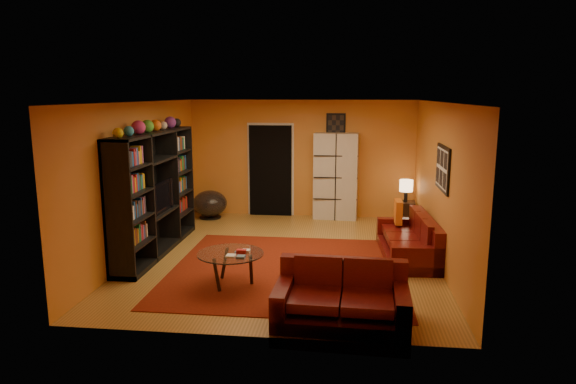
# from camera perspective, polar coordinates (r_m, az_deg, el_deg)

# --- Properties ---
(floor) EXTENTS (6.00, 6.00, 0.00)m
(floor) POSITION_cam_1_polar(r_m,az_deg,el_deg) (8.86, -0.24, -7.10)
(floor) COLOR olive
(floor) RESTS_ON ground
(ceiling) EXTENTS (6.00, 6.00, 0.00)m
(ceiling) POSITION_cam_1_polar(r_m,az_deg,el_deg) (8.42, -0.25, 9.97)
(ceiling) COLOR white
(ceiling) RESTS_ON wall_back
(wall_back) EXTENTS (6.00, 0.00, 6.00)m
(wall_back) POSITION_cam_1_polar(r_m,az_deg,el_deg) (11.50, 1.53, 3.72)
(wall_back) COLOR #C9762C
(wall_back) RESTS_ON floor
(wall_front) EXTENTS (6.00, 0.00, 6.00)m
(wall_front) POSITION_cam_1_polar(r_m,az_deg,el_deg) (5.64, -3.86, -3.88)
(wall_front) COLOR #C9762C
(wall_front) RESTS_ON floor
(wall_left) EXTENTS (0.00, 6.00, 6.00)m
(wall_left) POSITION_cam_1_polar(r_m,az_deg,el_deg) (9.18, -15.94, 1.48)
(wall_left) COLOR #C9762C
(wall_left) RESTS_ON floor
(wall_right) EXTENTS (0.00, 6.00, 6.00)m
(wall_right) POSITION_cam_1_polar(r_m,az_deg,el_deg) (8.62, 16.50, 0.85)
(wall_right) COLOR #C9762C
(wall_right) RESTS_ON floor
(rug) EXTENTS (3.60, 3.60, 0.01)m
(rug) POSITION_cam_1_polar(r_m,az_deg,el_deg) (8.18, -0.12, -8.59)
(rug) COLOR #5A150A
(rug) RESTS_ON floor
(doorway) EXTENTS (0.95, 0.10, 2.04)m
(doorway) POSITION_cam_1_polar(r_m,az_deg,el_deg) (11.58, -1.95, 2.37)
(doorway) COLOR black
(doorway) RESTS_ON floor
(wall_art_right) EXTENTS (0.03, 1.00, 0.70)m
(wall_art_right) POSITION_cam_1_polar(r_m,az_deg,el_deg) (8.28, 16.83, 2.54)
(wall_art_right) COLOR black
(wall_art_right) RESTS_ON wall_right
(wall_art_back) EXTENTS (0.42, 0.03, 0.52)m
(wall_art_back) POSITION_cam_1_polar(r_m,az_deg,el_deg) (11.37, 5.34, 7.40)
(wall_art_back) COLOR black
(wall_art_back) RESTS_ON wall_back
(entertainment_unit) EXTENTS (0.45, 3.00, 2.10)m
(entertainment_unit) POSITION_cam_1_polar(r_m,az_deg,el_deg) (9.14, -14.56, -0.09)
(entertainment_unit) COLOR black
(entertainment_unit) RESTS_ON floor
(tv) EXTENTS (0.93, 0.12, 0.53)m
(tv) POSITION_cam_1_polar(r_m,az_deg,el_deg) (9.10, -14.32, -0.52)
(tv) COLOR black
(tv) RESTS_ON entertainment_unit
(sofa) EXTENTS (0.92, 2.03, 0.85)m
(sofa) POSITION_cam_1_polar(r_m,az_deg,el_deg) (8.94, 13.64, -5.30)
(sofa) COLOR #4B0A0A
(sofa) RESTS_ON rug
(loveseat) EXTENTS (1.64, 1.02, 0.85)m
(loveseat) POSITION_cam_1_polar(r_m,az_deg,el_deg) (6.44, 5.99, -11.57)
(loveseat) COLOR #4B0A0A
(loveseat) RESTS_ON rug
(throw_pillow) EXTENTS (0.12, 0.42, 0.42)m
(throw_pillow) POSITION_cam_1_polar(r_m,az_deg,el_deg) (9.51, 12.14, -2.14)
(throw_pillow) COLOR orange
(throw_pillow) RESTS_ON sofa
(coffee_table) EXTENTS (0.95, 0.95, 0.48)m
(coffee_table) POSITION_cam_1_polar(r_m,az_deg,el_deg) (7.47, -6.40, -7.11)
(coffee_table) COLOR silver
(coffee_table) RESTS_ON floor
(storage_cabinet) EXTENTS (0.97, 0.49, 1.89)m
(storage_cabinet) POSITION_cam_1_polar(r_m,az_deg,el_deg) (11.31, 5.32, 1.75)
(storage_cabinet) COLOR beige
(storage_cabinet) RESTS_ON floor
(bowl_chair) EXTENTS (0.76, 0.76, 0.62)m
(bowl_chair) POSITION_cam_1_polar(r_m,az_deg,el_deg) (11.52, -8.68, -1.28)
(bowl_chair) COLOR black
(bowl_chair) RESTS_ON floor
(side_table) EXTENTS (0.43, 0.43, 0.50)m
(side_table) POSITION_cam_1_polar(r_m,az_deg,el_deg) (11.11, 12.87, -2.31)
(side_table) COLOR black
(side_table) RESTS_ON floor
(table_lamp) EXTENTS (0.28, 0.28, 0.46)m
(table_lamp) POSITION_cam_1_polar(r_m,az_deg,el_deg) (10.99, 13.00, 0.61)
(table_lamp) COLOR black
(table_lamp) RESTS_ON side_table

